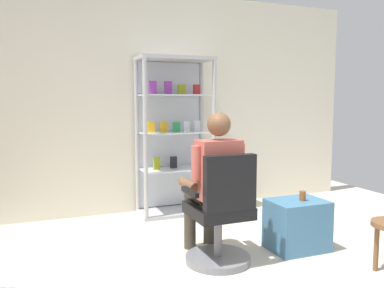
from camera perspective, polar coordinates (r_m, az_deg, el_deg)
The scene contains 6 objects.
back_wall at distance 5.02m, azimuth -7.89°, elevation 5.74°, with size 6.00×0.10×2.70m, color silver.
display_cabinet_main at distance 4.92m, azimuth -2.65°, elevation 1.31°, with size 0.90×0.45×1.90m.
office_chair at distance 3.43m, azimuth 4.15°, elevation -10.63°, with size 0.56×0.56×0.96m.
seated_shopkeeper at distance 3.50m, azimuth 3.00°, elevation -4.93°, with size 0.49×0.57×1.29m.
storage_crate at distance 3.93m, azimuth 14.69°, elevation -11.07°, with size 0.52×0.39×0.47m, color teal.
tea_glass at distance 3.86m, azimuth 15.45°, elevation -7.12°, with size 0.06×0.06×0.09m, color brown.
Camera 1 is at (-1.18, -1.87, 1.39)m, focal length 37.52 mm.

